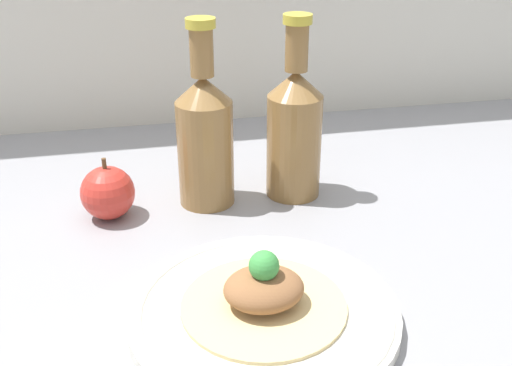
% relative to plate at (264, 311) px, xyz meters
% --- Properties ---
extents(ground_plane, '(1.80, 1.10, 0.04)m').
position_rel_plate_xyz_m(ground_plane, '(0.01, 0.07, -0.03)').
color(ground_plane, gray).
extents(plate, '(0.27, 0.27, 0.02)m').
position_rel_plate_xyz_m(plate, '(0.00, 0.00, 0.00)').
color(plate, silver).
rests_on(plate, ground_plane).
extents(plated_food, '(0.17, 0.17, 0.06)m').
position_rel_plate_xyz_m(plated_food, '(0.00, 0.00, 0.02)').
color(plated_food, '#D6BC7F').
rests_on(plated_food, plate).
extents(cider_bottle_left, '(0.08, 0.08, 0.25)m').
position_rel_plate_xyz_m(cider_bottle_left, '(-0.02, 0.27, 0.09)').
color(cider_bottle_left, olive).
rests_on(cider_bottle_left, ground_plane).
extents(cider_bottle_right, '(0.08, 0.08, 0.25)m').
position_rel_plate_xyz_m(cider_bottle_right, '(0.10, 0.27, 0.09)').
color(cider_bottle_right, olive).
rests_on(cider_bottle_right, ground_plane).
extents(apple, '(0.07, 0.07, 0.08)m').
position_rel_plate_xyz_m(apple, '(-0.15, 0.25, 0.03)').
color(apple, red).
rests_on(apple, ground_plane).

